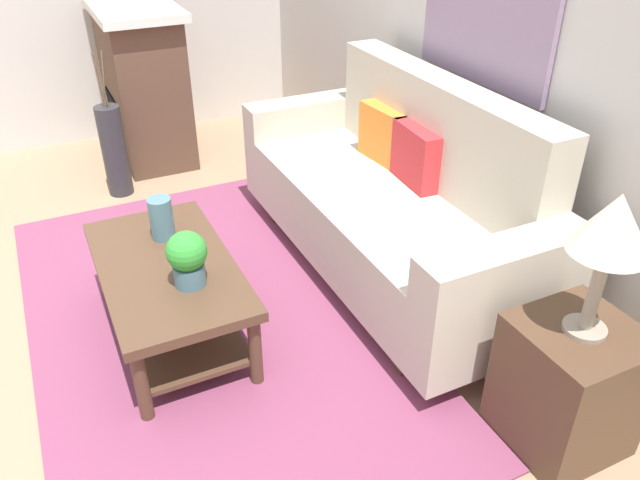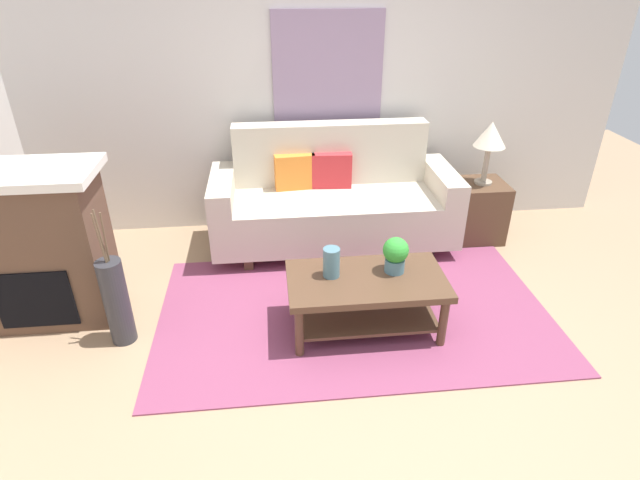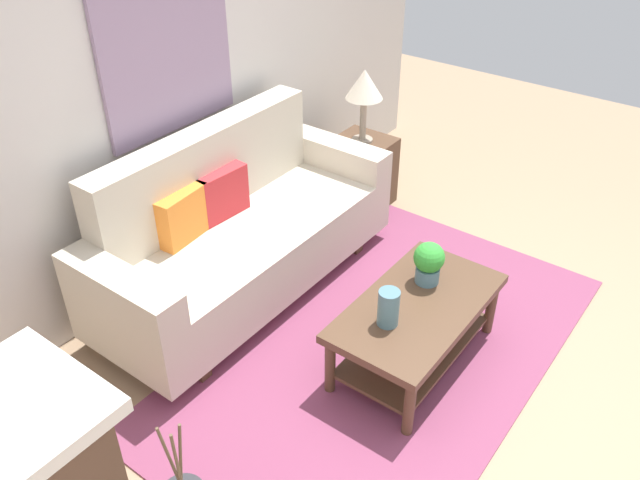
# 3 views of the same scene
# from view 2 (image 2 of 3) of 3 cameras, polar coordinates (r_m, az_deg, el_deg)

# --- Properties ---
(ground_plane) EXTENTS (9.59, 9.59, 0.00)m
(ground_plane) POSITION_cam_2_polar(r_m,az_deg,el_deg) (3.54, 5.21, -12.98)
(ground_plane) COLOR #9E7F60
(wall_back) EXTENTS (5.59, 0.10, 2.70)m
(wall_back) POSITION_cam_2_polar(r_m,az_deg,el_deg) (4.87, 1.05, 16.96)
(wall_back) COLOR silver
(wall_back) RESTS_ON ground_plane
(area_rug) EXTENTS (2.93, 1.71, 0.01)m
(area_rug) POSITION_cam_2_polar(r_m,az_deg,el_deg) (3.91, 3.85, -8.07)
(area_rug) COLOR #843D5B
(area_rug) RESTS_ON ground_plane
(couch) EXTENTS (2.16, 0.84, 1.08)m
(couch) POSITION_cam_2_polar(r_m,az_deg,el_deg) (4.64, 1.48, 4.39)
(couch) COLOR beige
(couch) RESTS_ON ground_plane
(throw_pillow_orange) EXTENTS (0.37, 0.15, 0.32)m
(throw_pillow_orange) POSITION_cam_2_polar(r_m,az_deg,el_deg) (4.63, -2.84, 7.65)
(throw_pillow_orange) COLOR orange
(throw_pillow_orange) RESTS_ON couch
(throw_pillow_crimson) EXTENTS (0.37, 0.15, 0.32)m
(throw_pillow_crimson) POSITION_cam_2_polar(r_m,az_deg,el_deg) (4.66, 1.31, 7.82)
(throw_pillow_crimson) COLOR red
(throw_pillow_crimson) RESTS_ON couch
(coffee_table) EXTENTS (1.10, 0.60, 0.43)m
(coffee_table) POSITION_cam_2_polar(r_m,az_deg,el_deg) (3.60, 5.18, -5.76)
(coffee_table) COLOR #513826
(coffee_table) RESTS_ON ground_plane
(tabletop_vase) EXTENTS (0.12, 0.12, 0.21)m
(tabletop_vase) POSITION_cam_2_polar(r_m,az_deg,el_deg) (3.49, 1.29, -2.53)
(tabletop_vase) COLOR slate
(tabletop_vase) RESTS_ON coffee_table
(potted_plant_tabletop) EXTENTS (0.18, 0.18, 0.26)m
(potted_plant_tabletop) POSITION_cam_2_polar(r_m,az_deg,el_deg) (3.56, 8.46, -1.55)
(potted_plant_tabletop) COLOR slate
(potted_plant_tabletop) RESTS_ON coffee_table
(side_table) EXTENTS (0.44, 0.44, 0.56)m
(side_table) POSITION_cam_2_polar(r_m,az_deg,el_deg) (5.04, 17.31, 3.17)
(side_table) COLOR #513826
(side_table) RESTS_ON ground_plane
(table_lamp) EXTENTS (0.28, 0.28, 0.57)m
(table_lamp) POSITION_cam_2_polar(r_m,az_deg,el_deg) (4.79, 18.57, 10.89)
(table_lamp) COLOR gray
(table_lamp) RESTS_ON side_table
(fireplace) EXTENTS (1.02, 0.58, 1.16)m
(fireplace) POSITION_cam_2_polar(r_m,az_deg,el_deg) (4.10, -29.12, -0.59)
(fireplace) COLOR brown
(fireplace) RESTS_ON ground_plane
(floor_vase) EXTENTS (0.17, 0.17, 0.64)m
(floor_vase) POSITION_cam_2_polar(r_m,az_deg,el_deg) (3.74, -21.83, -6.48)
(floor_vase) COLOR #2D2D33
(floor_vase) RESTS_ON ground_plane
(floor_vase_branch_a) EXTENTS (0.03, 0.04, 0.36)m
(floor_vase_branch_a) POSITION_cam_2_polar(r_m,az_deg,el_deg) (3.49, -22.99, 0.28)
(floor_vase_branch_a) COLOR brown
(floor_vase_branch_a) RESTS_ON floor_vase
(floor_vase_branch_b) EXTENTS (0.04, 0.05, 0.36)m
(floor_vase_branch_b) POSITION_cam_2_polar(r_m,az_deg,el_deg) (3.51, -23.39, 0.39)
(floor_vase_branch_b) COLOR brown
(floor_vase_branch_b) RESTS_ON floor_vase
(floor_vase_branch_c) EXTENTS (0.03, 0.02, 0.36)m
(floor_vase_branch_c) POSITION_cam_2_polar(r_m,az_deg,el_deg) (3.48, -23.53, 0.12)
(floor_vase_branch_c) COLOR brown
(floor_vase_branch_c) RESTS_ON floor_vase
(framed_painting) EXTENTS (0.99, 0.03, 0.96)m
(framed_painting) POSITION_cam_2_polar(r_m,az_deg,el_deg) (4.76, 0.89, 18.79)
(framed_painting) COLOR gray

